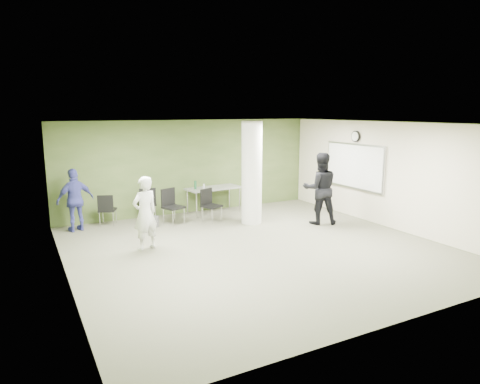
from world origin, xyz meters
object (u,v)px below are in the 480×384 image
chair_back_left (107,208)px  man_blue (75,200)px  woman_white (145,213)px  folding_table (213,189)px  man_black (320,189)px

chair_back_left → man_blue: size_ratio=0.53×
chair_back_left → woman_white: 2.52m
chair_back_left → man_blue: (-0.79, -0.14, 0.31)m
man_blue → woman_white: bearing=102.0°
woman_white → man_blue: woman_white is taller
folding_table → chair_back_left: bearing=174.0°
man_black → man_blue: man_black is taller
chair_back_left → man_blue: man_blue is taller
chair_back_left → woman_white: bearing=122.3°
folding_table → chair_back_left: folding_table is taller
chair_back_left → man_black: 5.80m
folding_table → woman_white: woman_white is taller
chair_back_left → man_black: size_ratio=0.44×
folding_table → chair_back_left: (-3.14, -0.01, -0.24)m
man_black → folding_table: bearing=-26.7°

